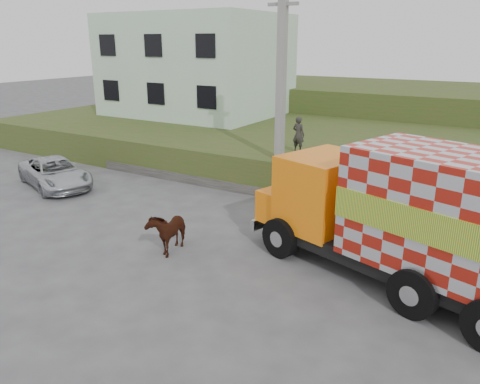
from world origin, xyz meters
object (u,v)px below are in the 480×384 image
Objects in this scene: utility_pole at (281,93)px; cow at (168,230)px; suv at (55,173)px; cargo_truck at (412,217)px; pedestrian at (298,135)px.

cow is (-0.46, -6.36, -3.43)m from utility_pole.
suv is (-8.67, -3.85, -3.46)m from utility_pole.
utility_pole is 7.24m from cow.
cow is at bearing -149.15° from cargo_truck.
cow is 0.35× the size of suv.
utility_pole is 5.25× the size of cow.
cargo_truck is 1.92× the size of suv.
cow is 8.58m from suv.
utility_pole is 8.06m from cargo_truck.
cargo_truck is at bearing 1.61° from cow.
suv is at bearing -156.06° from utility_pole.
utility_pole is at bearing 92.96° from pedestrian.
utility_pole is 2.34m from pedestrian.
suv is at bearing -166.11° from cargo_truck.
pedestrian is at bearing -38.88° from suv.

